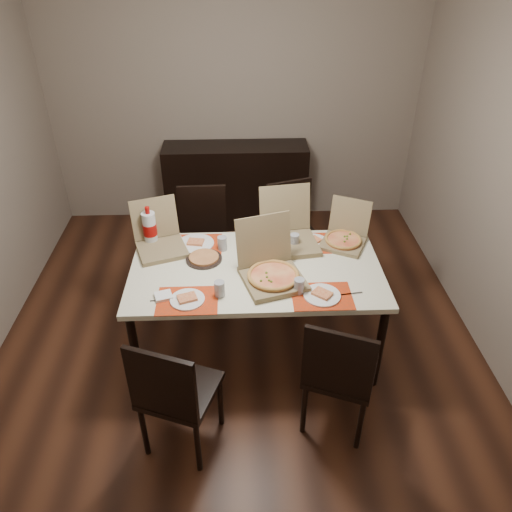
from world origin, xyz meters
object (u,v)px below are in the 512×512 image
(soda_bottle, at_px, (150,228))
(chair_near_left, at_px, (174,392))
(chair_far_left, at_px, (203,235))
(pizza_box_center, at_px, (272,272))
(sideboard, at_px, (236,186))
(dip_bowl, at_px, (273,252))
(chair_far_right, at_px, (293,229))
(dining_table, at_px, (256,275))
(chair_near_right, at_px, (339,372))

(soda_bottle, bearing_deg, chair_near_left, -78.03)
(chair_far_left, relative_size, pizza_box_center, 1.73)
(sideboard, relative_size, pizza_box_center, 2.79)
(chair_far_left, bearing_deg, dip_bowl, -50.51)
(chair_far_right, height_order, pizza_box_center, pizza_box_center)
(sideboard, relative_size, chair_far_left, 1.61)
(chair_far_left, xyz_separation_m, chair_far_right, (0.80, 0.07, 0.00))
(dining_table, height_order, chair_near_right, chair_near_right)
(dining_table, relative_size, chair_near_right, 1.94)
(chair_far_right, bearing_deg, sideboard, 116.16)
(dining_table, bearing_deg, pizza_box_center, -54.66)
(chair_near_left, xyz_separation_m, chair_far_left, (0.09, 1.78, 0.00))
(dip_bowl, bearing_deg, pizza_box_center, -96.59)
(chair_far_left, height_order, soda_bottle, soda_bottle)
(sideboard, xyz_separation_m, chair_near_left, (-0.39, -2.88, 0.06))
(dining_table, bearing_deg, sideboard, 93.92)
(dining_table, height_order, soda_bottle, soda_bottle)
(chair_near_right, height_order, chair_far_right, same)
(chair_near_right, relative_size, dip_bowl, 8.89)
(pizza_box_center, distance_m, soda_bottle, 1.03)
(dip_bowl, distance_m, soda_bottle, 0.96)
(chair_near_left, bearing_deg, sideboard, 82.35)
(chair_near_right, height_order, dip_bowl, chair_near_right)
(chair_far_right, xyz_separation_m, pizza_box_center, (-0.27, -1.07, 0.30))
(sideboard, xyz_separation_m, pizza_box_center, (0.24, -2.10, 0.36))
(sideboard, bearing_deg, chair_far_right, -63.84)
(sideboard, bearing_deg, dining_table, -86.08)
(chair_near_right, bearing_deg, chair_far_right, 93.64)
(sideboard, distance_m, dip_bowl, 1.84)
(dining_table, distance_m, chair_near_left, 1.07)
(dining_table, distance_m, chair_far_right, 1.02)
(sideboard, height_order, dining_table, sideboard)
(pizza_box_center, xyz_separation_m, soda_bottle, (-0.89, 0.50, 0.07))
(chair_near_left, bearing_deg, dining_table, 60.40)
(chair_near_left, bearing_deg, chair_far_left, 87.14)
(chair_far_left, height_order, pizza_box_center, pizza_box_center)
(chair_near_left, height_order, dip_bowl, chair_near_left)
(dining_table, relative_size, soda_bottle, 5.71)
(soda_bottle, bearing_deg, dip_bowl, -11.30)
(sideboard, height_order, chair_far_right, chair_far_right)
(chair_far_right, bearing_deg, pizza_box_center, -104.09)
(chair_far_right, height_order, soda_bottle, soda_bottle)
(dining_table, height_order, pizza_box_center, pizza_box_center)
(sideboard, relative_size, chair_near_right, 1.61)
(dining_table, xyz_separation_m, dip_bowl, (0.14, 0.17, 0.08))
(soda_bottle, bearing_deg, sideboard, 67.71)
(chair_near_left, distance_m, chair_far_left, 1.78)
(chair_near_left, height_order, chair_far_left, same)
(chair_near_right, distance_m, chair_far_left, 1.90)
(dining_table, height_order, chair_near_left, chair_near_left)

